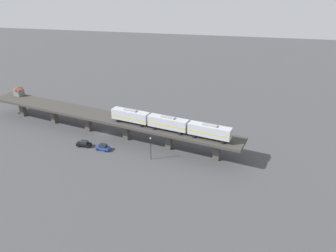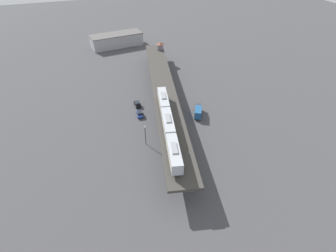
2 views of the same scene
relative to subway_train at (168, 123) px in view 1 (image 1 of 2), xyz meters
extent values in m
plane|color=#424244|center=(6.61, 22.98, -9.19)|extent=(400.00, 400.00, 0.00)
cube|color=#393733|center=(6.61, 22.98, -2.94)|extent=(28.41, 91.60, 0.80)
cube|color=#47443F|center=(-1.85, -14.58, -6.27)|extent=(2.15, 2.15, 5.85)
cube|color=#47443F|center=(1.45, 0.05, -6.27)|extent=(2.15, 2.15, 5.85)
cube|color=#47443F|center=(4.74, 14.69, -6.27)|extent=(2.15, 2.15, 5.85)
cube|color=#47443F|center=(8.04, 29.32, -6.27)|extent=(2.15, 2.15, 5.85)
cube|color=#47443F|center=(11.34, 43.95, -6.27)|extent=(2.15, 2.15, 5.85)
cube|color=#47443F|center=(14.63, 58.59, -6.27)|extent=(2.15, 2.15, 5.85)
cube|color=#ADB2BA|center=(-2.77, -12.29, 0.00)|extent=(5.37, 12.32, 3.10)
cube|color=gold|center=(-2.77, -12.29, -0.30)|extent=(5.35, 12.10, 0.24)
cube|color=gray|center=(-2.77, -12.29, 1.73)|extent=(2.29, 4.40, 0.36)
cylinder|color=black|center=(-4.85, -16.13, -2.12)|extent=(0.40, 0.87, 0.84)
cylinder|color=black|center=(-2.53, -16.65, -2.12)|extent=(0.40, 0.87, 0.84)
cylinder|color=black|center=(-3.01, -7.93, -2.12)|extent=(0.40, 0.87, 0.84)
cylinder|color=black|center=(-0.68, -8.46, -2.12)|extent=(0.40, 0.87, 0.84)
cube|color=#ADB2BA|center=(0.00, 0.00, 0.00)|extent=(5.37, 12.32, 3.10)
cube|color=gold|center=(0.00, 0.00, -0.30)|extent=(5.35, 12.10, 0.24)
cube|color=gray|center=(0.00, 0.00, 1.73)|extent=(2.29, 4.40, 0.36)
cylinder|color=black|center=(-2.08, -3.84, -2.12)|extent=(0.40, 0.87, 0.84)
cylinder|color=black|center=(0.24, -4.36, -2.12)|extent=(0.40, 0.87, 0.84)
cylinder|color=black|center=(-0.24, 4.36, -2.12)|extent=(0.40, 0.87, 0.84)
cylinder|color=black|center=(2.08, 3.84, -2.12)|extent=(0.40, 0.87, 0.84)
cube|color=#ADB2BA|center=(2.77, 12.29, 0.00)|extent=(5.37, 12.32, 3.10)
cube|color=gold|center=(2.77, 12.29, -0.30)|extent=(5.35, 12.10, 0.24)
cube|color=gray|center=(2.77, 12.29, 1.73)|extent=(2.29, 4.40, 0.36)
cylinder|color=black|center=(0.68, 8.46, -2.12)|extent=(0.40, 0.87, 0.84)
cylinder|color=black|center=(3.01, 7.93, -2.12)|extent=(0.40, 0.87, 0.84)
cylinder|color=black|center=(2.53, 16.65, -2.12)|extent=(0.40, 0.87, 0.84)
cylinder|color=black|center=(4.85, 16.13, -2.12)|extent=(0.40, 0.87, 0.84)
cube|color=slate|center=(17.70, 61.30, -1.29)|extent=(3.35, 3.35, 2.50)
pyramid|color=brown|center=(17.70, 61.30, 0.41)|extent=(3.85, 3.85, 0.90)
cube|color=black|center=(-3.04, 25.79, -8.46)|extent=(1.85, 4.42, 0.80)
cube|color=#1E2328|center=(-3.04, 25.64, -7.68)|extent=(1.67, 2.22, 0.76)
cylinder|color=black|center=(-3.88, 24.35, -8.86)|extent=(0.25, 0.66, 0.66)
cylinder|color=black|center=(-2.17, 24.37, -8.86)|extent=(0.25, 0.66, 0.66)
cylinder|color=black|center=(-3.92, 27.21, -8.86)|extent=(0.25, 0.66, 0.66)
cylinder|color=black|center=(-2.21, 27.23, -8.86)|extent=(0.25, 0.66, 0.66)
cube|color=#233D93|center=(-3.86, 19.25, -8.46)|extent=(2.38, 4.60, 0.80)
cube|color=#1E2328|center=(-3.88, 19.10, -7.68)|extent=(1.92, 2.40, 0.76)
cylinder|color=black|center=(-4.90, 17.95, -8.86)|extent=(0.33, 0.69, 0.66)
cylinder|color=black|center=(-3.21, 17.72, -8.86)|extent=(0.33, 0.69, 0.66)
cylinder|color=black|center=(-4.52, 20.78, -8.86)|extent=(0.33, 0.69, 0.66)
cylinder|color=black|center=(-2.82, 20.55, -8.86)|extent=(0.33, 0.69, 0.66)
cube|color=#333338|center=(17.12, 15.01, -7.54)|extent=(2.87, 2.78, 2.30)
cube|color=#1E5184|center=(15.47, 11.80, -7.34)|extent=(4.42, 5.68, 2.70)
cylinder|color=black|center=(18.00, 14.55, -8.69)|extent=(0.77, 1.05, 1.00)
cylinder|color=black|center=(16.24, 15.46, -8.69)|extent=(0.77, 1.05, 1.00)
cylinder|color=black|center=(15.68, 9.94, -8.69)|extent=(0.77, 1.05, 1.00)
cylinder|color=black|center=(13.84, 10.89, -8.69)|extent=(0.77, 1.05, 1.00)
cylinder|color=black|center=(-5.98, 3.66, -5.94)|extent=(0.20, 0.20, 6.50)
sphere|color=beige|center=(-5.98, 3.66, -2.47)|extent=(0.44, 0.44, 0.44)
camera|label=1|loc=(-83.97, -18.63, 38.98)|focal=35.00mm
camera|label=2|loc=(-20.13, -56.59, 44.44)|focal=28.00mm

